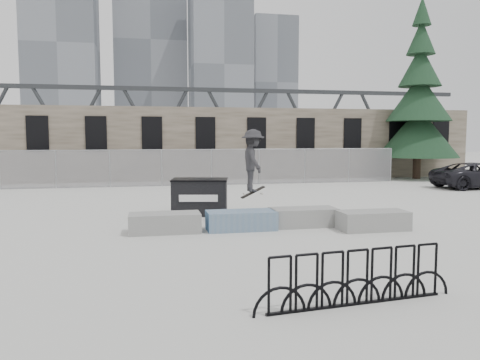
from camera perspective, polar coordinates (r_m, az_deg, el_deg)
name	(u,v)px	position (r m, az deg, el deg)	size (l,w,h in m)	color
ground	(269,227)	(14.18, 3.56, -5.73)	(120.00, 120.00, 0.00)	beige
stone_wall	(203,144)	(29.90, -4.53, 4.42)	(36.00, 2.58, 4.50)	#65594A
chainlink_fence	(211,167)	(26.24, -3.52, 1.64)	(22.06, 0.06, 2.02)	gray
planter_far_left	(165,222)	(13.47, -9.16, -5.08)	(2.00, 0.90, 0.55)	gray
planter_center_left	(241,220)	(13.69, 0.12, -4.85)	(2.00, 0.90, 0.55)	#2E5A8A
planter_center_right	(303,216)	(14.37, 7.73, -4.41)	(2.00, 0.90, 0.55)	gray
planter_offset	(373,220)	(14.21, 15.91, -4.68)	(2.00, 0.90, 0.55)	gray
dumpster	(200,197)	(16.32, -4.91, -2.03)	(2.10, 1.53, 1.26)	black
bike_rack	(357,278)	(7.91, 14.12, -11.55)	(3.57, 0.45, 0.90)	black
spruce_tree	(419,108)	(32.35, 20.96, 8.18)	(5.09, 5.09, 11.50)	#38281E
skyline_towers	(155,55)	(108.80, -10.28, 14.79)	(58.00, 28.00, 48.00)	slate
truss_bridge	(238,127)	(69.80, -0.22, 6.48)	(70.00, 3.00, 9.80)	#2D3033
suv	(479,175)	(27.67, 27.13, 0.51)	(2.25, 4.88, 1.36)	black
skateboarder	(253,161)	(14.28, 1.59, 2.39)	(0.76, 1.25, 2.11)	#2A292C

